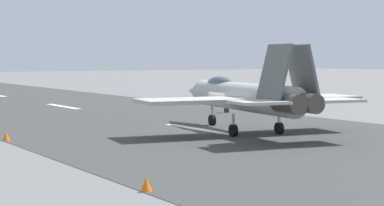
{
  "coord_description": "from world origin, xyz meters",
  "views": [
    {
      "loc": [
        -36.56,
        23.86,
        4.76
      ],
      "look_at": [
        -4.26,
        3.66,
        2.2
      ],
      "focal_mm": 61.99,
      "sensor_mm": 36.0,
      "label": 1
    }
  ],
  "objects_px": {
    "crew_person": "(227,103)",
    "marker_cone_near": "(146,184)",
    "fighter_jet": "(244,96)",
    "marker_cone_mid": "(6,136)"
  },
  "relations": [
    {
      "from": "marker_cone_near",
      "to": "marker_cone_mid",
      "type": "distance_m",
      "value": 17.18
    },
    {
      "from": "fighter_jet",
      "to": "marker_cone_mid",
      "type": "height_order",
      "value": "fighter_jet"
    },
    {
      "from": "crew_person",
      "to": "marker_cone_near",
      "type": "distance_m",
      "value": 34.83
    },
    {
      "from": "crew_person",
      "to": "marker_cone_near",
      "type": "height_order",
      "value": "crew_person"
    },
    {
      "from": "fighter_jet",
      "to": "marker_cone_mid",
      "type": "xyz_separation_m",
      "value": [
        3.74,
        14.26,
        -2.1
      ]
    },
    {
      "from": "fighter_jet",
      "to": "crew_person",
      "type": "bearing_deg",
      "value": -30.94
    },
    {
      "from": "fighter_jet",
      "to": "crew_person",
      "type": "relative_size",
      "value": 10.64
    },
    {
      "from": "fighter_jet",
      "to": "marker_cone_mid",
      "type": "distance_m",
      "value": 14.89
    },
    {
      "from": "marker_cone_near",
      "to": "marker_cone_mid",
      "type": "height_order",
      "value": "same"
    },
    {
      "from": "crew_person",
      "to": "marker_cone_mid",
      "type": "height_order",
      "value": "crew_person"
    }
  ]
}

